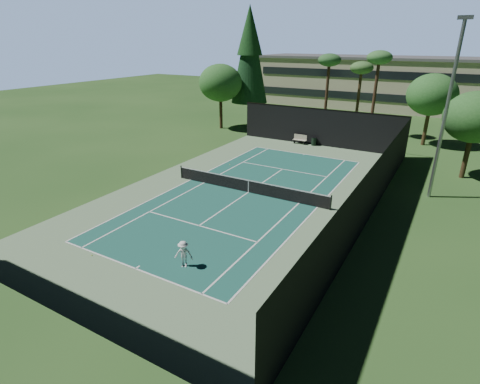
% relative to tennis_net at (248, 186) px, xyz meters
% --- Properties ---
extents(ground, '(160.00, 160.00, 0.00)m').
position_rel_tennis_net_xyz_m(ground, '(0.00, 0.00, -0.56)').
color(ground, '#28501E').
rests_on(ground, ground).
extents(apron_slab, '(18.00, 32.00, 0.01)m').
position_rel_tennis_net_xyz_m(apron_slab, '(0.00, 0.00, -0.55)').
color(apron_slab, '#6A8D63').
rests_on(apron_slab, ground).
extents(court_surface, '(10.97, 23.77, 0.01)m').
position_rel_tennis_net_xyz_m(court_surface, '(0.00, 0.00, -0.55)').
color(court_surface, '#1B584C').
rests_on(court_surface, ground).
extents(court_lines, '(11.07, 23.87, 0.01)m').
position_rel_tennis_net_xyz_m(court_lines, '(0.00, 0.00, -0.54)').
color(court_lines, white).
rests_on(court_lines, ground).
extents(tennis_net, '(12.90, 0.10, 1.10)m').
position_rel_tennis_net_xyz_m(tennis_net, '(0.00, 0.00, 0.00)').
color(tennis_net, black).
rests_on(tennis_net, ground).
extents(fence, '(18.04, 32.05, 4.03)m').
position_rel_tennis_net_xyz_m(fence, '(0.00, 0.06, 1.45)').
color(fence, black).
rests_on(fence, ground).
extents(player, '(1.08, 0.86, 1.47)m').
position_rel_tennis_net_xyz_m(player, '(2.02, -10.47, 0.18)').
color(player, white).
rests_on(player, ground).
extents(tennis_ball_a, '(0.06, 0.06, 0.06)m').
position_rel_tennis_net_xyz_m(tennis_ball_a, '(-2.94, -12.15, -0.53)').
color(tennis_ball_a, '#C2E433').
rests_on(tennis_ball_a, ground).
extents(tennis_ball_b, '(0.06, 0.06, 0.06)m').
position_rel_tennis_net_xyz_m(tennis_ball_b, '(-0.82, 0.57, -0.53)').
color(tennis_ball_b, '#D0DB31').
rests_on(tennis_ball_b, ground).
extents(tennis_ball_c, '(0.06, 0.06, 0.06)m').
position_rel_tennis_net_xyz_m(tennis_ball_c, '(0.65, 3.70, -0.53)').
color(tennis_ball_c, '#C1E333').
rests_on(tennis_ball_c, ground).
extents(tennis_ball_d, '(0.07, 0.07, 0.07)m').
position_rel_tennis_net_xyz_m(tennis_ball_d, '(-4.77, 5.07, -0.52)').
color(tennis_ball_d, yellow).
rests_on(tennis_ball_d, ground).
extents(park_bench, '(1.50, 0.45, 1.02)m').
position_rel_tennis_net_xyz_m(park_bench, '(-2.00, 15.61, -0.01)').
color(park_bench, beige).
rests_on(park_bench, ground).
extents(trash_bin, '(0.56, 0.56, 0.95)m').
position_rel_tennis_net_xyz_m(trash_bin, '(-0.40, 15.67, -0.08)').
color(trash_bin, black).
rests_on(trash_bin, ground).
extents(pine_tree, '(4.80, 4.80, 15.00)m').
position_rel_tennis_net_xyz_m(pine_tree, '(-12.00, 22.00, 9.00)').
color(pine_tree, '#47311E').
rests_on(pine_tree, ground).
extents(palm_a, '(2.80, 2.80, 9.32)m').
position_rel_tennis_net_xyz_m(palm_a, '(-2.00, 24.00, 7.63)').
color(palm_a, '#3F291B').
rests_on(palm_a, ground).
extents(palm_b, '(2.80, 2.80, 8.42)m').
position_rel_tennis_net_xyz_m(palm_b, '(1.50, 26.00, 6.80)').
color(palm_b, '#47321E').
rests_on(palm_b, ground).
extents(palm_c, '(2.80, 2.80, 9.77)m').
position_rel_tennis_net_xyz_m(palm_c, '(4.00, 23.00, 8.05)').
color(palm_c, '#452C1D').
rests_on(palm_c, ground).
extents(decid_tree_a, '(5.12, 5.12, 7.62)m').
position_rel_tennis_net_xyz_m(decid_tree_a, '(10.00, 22.00, 4.86)').
color(decid_tree_a, '#4C3820').
rests_on(decid_tree_a, ground).
extents(decid_tree_b, '(4.80, 4.80, 7.14)m').
position_rel_tennis_net_xyz_m(decid_tree_b, '(14.00, 12.00, 4.52)').
color(decid_tree_b, '#45321D').
rests_on(decid_tree_b, ground).
extents(decid_tree_c, '(5.44, 5.44, 8.09)m').
position_rel_tennis_net_xyz_m(decid_tree_c, '(-14.00, 18.00, 5.21)').
color(decid_tree_c, '#4A2F1F').
rests_on(decid_tree_c, ground).
extents(campus_building, '(40.50, 12.50, 8.30)m').
position_rel_tennis_net_xyz_m(campus_building, '(0.00, 45.98, 3.65)').
color(campus_building, '#BEB493').
rests_on(campus_building, ground).
extents(light_pole, '(0.90, 0.25, 12.22)m').
position_rel_tennis_net_xyz_m(light_pole, '(12.00, 6.00, 5.90)').
color(light_pole, gray).
rests_on(light_pole, ground).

